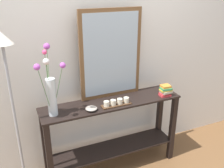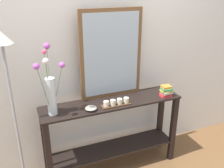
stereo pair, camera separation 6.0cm
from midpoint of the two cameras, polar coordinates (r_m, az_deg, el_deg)
The scene contains 9 objects.
ground_plane at distance 3.12m, azimuth -0.58°, elevation -18.45°, with size 7.00×6.00×0.02m, color brown.
wall_back at distance 2.72m, azimuth -3.16°, elevation 7.88°, with size 6.40×0.08×2.70m, color silver.
console_table at distance 2.80m, azimuth -0.62°, elevation -10.10°, with size 1.52×0.35×0.86m.
mirror_leaning at distance 2.61m, azimuth -0.89°, elevation 6.76°, with size 0.68×0.03×0.94m.
tall_vase_left at distance 2.35m, azimuth -14.57°, elevation -1.21°, with size 0.27×0.30×0.66m.
candle_tray at distance 2.55m, azimuth 0.36°, elevation -4.34°, with size 0.32×0.09×0.07m.
decorative_bowl at distance 2.47m, azimuth -5.45°, elevation -5.60°, with size 0.12×0.12×0.04m.
book_stack at distance 2.80m, azimuth 11.58°, elevation -1.51°, with size 0.13×0.11×0.13m.
floor_lamp at distance 2.30m, azimuth -22.84°, elevation -2.42°, with size 0.24×0.24×1.68m.
Camera 1 is at (-0.94, -2.16, 2.03)m, focal length 39.84 mm.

